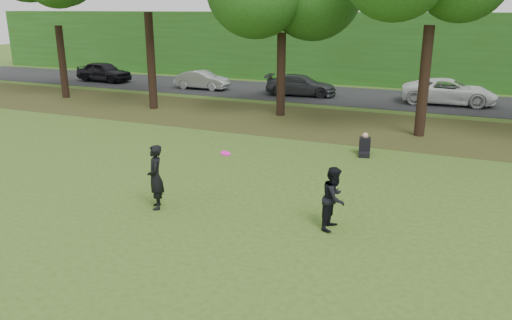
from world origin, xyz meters
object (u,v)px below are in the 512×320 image
Objects in this scene: frisbee at (226,153)px; seated_person at (365,147)px; player_left at (155,177)px; player_right at (334,198)px.

seated_person is at bearing 71.96° from frisbee.
player_left is at bearing -130.42° from seated_person.
player_left is at bearing -164.49° from frisbee.
frisbee reaches higher than seated_person.
player_left is 8.58m from seated_person.
frisbee is at bearing 96.46° from player_right.
player_left reaches higher than player_right.
player_left reaches higher than frisbee.
player_left is 2.15× the size of seated_person.
frisbee is (1.88, 0.52, 0.75)m from player_left.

